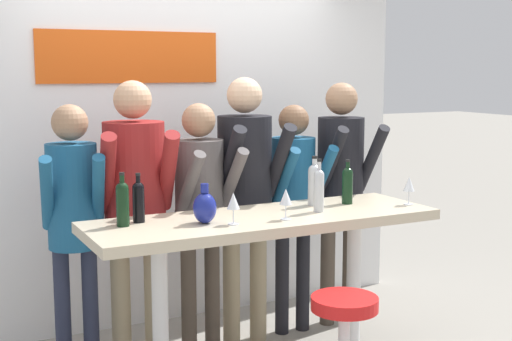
{
  "coord_description": "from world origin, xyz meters",
  "views": [
    {
      "loc": [
        -1.87,
        -3.57,
        1.87
      ],
      "look_at": [
        0.0,
        0.1,
        1.28
      ],
      "focal_mm": 50.0,
      "sensor_mm": 36.0,
      "label": 1
    }
  ],
  "objects_px": {
    "wine_glass_0": "(409,185)",
    "wine_glass_1": "(286,198)",
    "person_far_left": "(73,207)",
    "person_right": "(341,175)",
    "wine_bottle_0": "(123,202)",
    "decorative_vase": "(205,207)",
    "tasting_table": "(264,243)",
    "person_center_left": "(200,200)",
    "person_left": "(135,192)",
    "wine_bottle_4": "(314,182)",
    "person_center_right": "(294,192)",
    "wine_bottle_2": "(347,184)",
    "wine_glass_2": "(233,202)",
    "person_center": "(245,180)",
    "wine_bottle_3": "(139,200)",
    "wine_bottle_1": "(319,188)",
    "bar_stool": "(344,340)"
  },
  "relations": [
    {
      "from": "person_center_right",
      "to": "wine_bottle_1",
      "type": "relative_size",
      "value": 5.12
    },
    {
      "from": "person_center_left",
      "to": "decorative_vase",
      "type": "bearing_deg",
      "value": -114.88
    },
    {
      "from": "wine_bottle_1",
      "to": "person_far_left",
      "type": "bearing_deg",
      "value": 151.17
    },
    {
      "from": "wine_glass_0",
      "to": "wine_glass_2",
      "type": "relative_size",
      "value": 1.0
    },
    {
      "from": "tasting_table",
      "to": "wine_glass_0",
      "type": "bearing_deg",
      "value": -7.28
    },
    {
      "from": "wine_bottle_4",
      "to": "wine_glass_2",
      "type": "relative_size",
      "value": 1.74
    },
    {
      "from": "wine_bottle_0",
      "to": "decorative_vase",
      "type": "distance_m",
      "value": 0.44
    },
    {
      "from": "tasting_table",
      "to": "wine_glass_0",
      "type": "xyz_separation_m",
      "value": [
        0.95,
        -0.12,
        0.29
      ]
    },
    {
      "from": "person_center_left",
      "to": "wine_bottle_1",
      "type": "bearing_deg",
      "value": -56.75
    },
    {
      "from": "person_center_left",
      "to": "person_left",
      "type": "bearing_deg",
      "value": 169.09
    },
    {
      "from": "wine_bottle_1",
      "to": "wine_glass_2",
      "type": "height_order",
      "value": "wine_bottle_1"
    },
    {
      "from": "person_center",
      "to": "wine_bottle_4",
      "type": "bearing_deg",
      "value": -62.28
    },
    {
      "from": "person_center",
      "to": "wine_bottle_2",
      "type": "xyz_separation_m",
      "value": [
        0.44,
        -0.56,
        0.03
      ]
    },
    {
      "from": "person_center",
      "to": "wine_bottle_4",
      "type": "distance_m",
      "value": 0.55
    },
    {
      "from": "wine_glass_2",
      "to": "wine_bottle_2",
      "type": "bearing_deg",
      "value": 13.83
    },
    {
      "from": "person_far_left",
      "to": "wine_bottle_0",
      "type": "distance_m",
      "value": 0.59
    },
    {
      "from": "wine_glass_1",
      "to": "tasting_table",
      "type": "bearing_deg",
      "value": 109.94
    },
    {
      "from": "person_center_left",
      "to": "wine_bottle_0",
      "type": "height_order",
      "value": "person_center_left"
    },
    {
      "from": "person_far_left",
      "to": "wine_bottle_0",
      "type": "height_order",
      "value": "person_far_left"
    },
    {
      "from": "person_center_left",
      "to": "decorative_vase",
      "type": "height_order",
      "value": "person_center_left"
    },
    {
      "from": "wine_bottle_4",
      "to": "person_right",
      "type": "bearing_deg",
      "value": 43.78
    },
    {
      "from": "person_center_left",
      "to": "wine_bottle_3",
      "type": "distance_m",
      "value": 0.7
    },
    {
      "from": "wine_glass_1",
      "to": "wine_bottle_1",
      "type": "bearing_deg",
      "value": 20.0
    },
    {
      "from": "wine_bottle_1",
      "to": "wine_glass_2",
      "type": "bearing_deg",
      "value": -172.09
    },
    {
      "from": "wine_bottle_4",
      "to": "person_center_right",
      "type": "bearing_deg",
      "value": 73.28
    },
    {
      "from": "wine_bottle_1",
      "to": "wine_bottle_3",
      "type": "relative_size",
      "value": 1.15
    },
    {
      "from": "person_far_left",
      "to": "person_right",
      "type": "relative_size",
      "value": 0.94
    },
    {
      "from": "person_right",
      "to": "decorative_vase",
      "type": "bearing_deg",
      "value": -147.16
    },
    {
      "from": "wine_glass_0",
      "to": "wine_bottle_4",
      "type": "bearing_deg",
      "value": 153.71
    },
    {
      "from": "tasting_table",
      "to": "wine_bottle_4",
      "type": "height_order",
      "value": "wine_bottle_4"
    },
    {
      "from": "tasting_table",
      "to": "wine_glass_2",
      "type": "bearing_deg",
      "value": -151.99
    },
    {
      "from": "person_center_left",
      "to": "wine_glass_2",
      "type": "xyz_separation_m",
      "value": [
        -0.1,
        -0.72,
        0.12
      ]
    },
    {
      "from": "tasting_table",
      "to": "wine_bottle_0",
      "type": "distance_m",
      "value": 0.86
    },
    {
      "from": "person_center",
      "to": "person_left",
      "type": "bearing_deg",
      "value": -176.29
    },
    {
      "from": "wine_bottle_2",
      "to": "wine_glass_1",
      "type": "distance_m",
      "value": 0.62
    },
    {
      "from": "person_far_left",
      "to": "wine_bottle_0",
      "type": "relative_size",
      "value": 5.67
    },
    {
      "from": "person_left",
      "to": "person_center",
      "type": "distance_m",
      "value": 0.76
    },
    {
      "from": "wine_bottle_3",
      "to": "wine_glass_0",
      "type": "height_order",
      "value": "wine_bottle_3"
    },
    {
      "from": "person_center_left",
      "to": "person_center_right",
      "type": "xyz_separation_m",
      "value": [
        0.74,
        0.08,
        -0.02
      ]
    },
    {
      "from": "wine_glass_2",
      "to": "tasting_table",
      "type": "bearing_deg",
      "value": 28.01
    },
    {
      "from": "decorative_vase",
      "to": "wine_glass_0",
      "type": "bearing_deg",
      "value": -3.66
    },
    {
      "from": "wine_glass_1",
      "to": "wine_glass_0",
      "type": "bearing_deg",
      "value": 2.24
    },
    {
      "from": "person_center_left",
      "to": "tasting_table",
      "type": "bearing_deg",
      "value": -79.72
    },
    {
      "from": "person_far_left",
      "to": "wine_glass_0",
      "type": "height_order",
      "value": "person_far_left"
    },
    {
      "from": "bar_stool",
      "to": "person_center_left",
      "type": "relative_size",
      "value": 0.42
    },
    {
      "from": "tasting_table",
      "to": "wine_glass_2",
      "type": "height_order",
      "value": "wine_glass_2"
    },
    {
      "from": "wine_bottle_3",
      "to": "wine_glass_2",
      "type": "distance_m",
      "value": 0.53
    },
    {
      "from": "wine_glass_0",
      "to": "wine_glass_1",
      "type": "bearing_deg",
      "value": -177.76
    },
    {
      "from": "wine_glass_0",
      "to": "bar_stool",
      "type": "bearing_deg",
      "value": -148.56
    },
    {
      "from": "person_far_left",
      "to": "person_right",
      "type": "xyz_separation_m",
      "value": [
        1.92,
        0.01,
        0.06
      ]
    }
  ]
}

